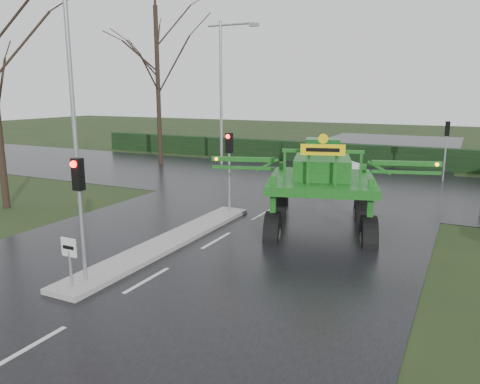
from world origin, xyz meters
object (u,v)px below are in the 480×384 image
at_px(traffic_signal_near, 79,193).
at_px(street_light_left_far, 225,80).
at_px(crop_sprayer, 274,175).
at_px(keep_left_sign, 69,254).
at_px(traffic_signal_mid, 229,155).
at_px(street_light_left_near, 75,74).
at_px(traffic_signal_far, 447,137).
at_px(white_sedan, 328,176).

relative_size(traffic_signal_near, street_light_left_far, 0.35).
xyz_separation_m(traffic_signal_near, crop_sprayer, (2.84, 6.56, -0.34)).
distance_m(keep_left_sign, traffic_signal_near, 1.61).
bearing_deg(traffic_signal_mid, street_light_left_far, 118.86).
distance_m(street_light_left_near, street_light_left_far, 14.00).
distance_m(traffic_signal_far, white_sedan, 7.22).
height_order(street_light_left_near, crop_sprayer, street_light_left_near).
distance_m(traffic_signal_near, traffic_signal_mid, 8.50).
height_order(street_light_left_near, street_light_left_far, same).
xyz_separation_m(street_light_left_far, crop_sprayer, (9.74, -14.44, -3.74)).
bearing_deg(traffic_signal_mid, white_sedan, 83.63).
bearing_deg(street_light_left_near, white_sedan, 57.01).
xyz_separation_m(street_light_left_far, white_sedan, (8.12, -1.48, -5.99)).
bearing_deg(traffic_signal_far, traffic_signal_mid, 58.07).
distance_m(street_light_left_far, white_sedan, 10.20).
height_order(keep_left_sign, white_sedan, keep_left_sign).
bearing_deg(crop_sprayer, white_sedan, 80.74).
relative_size(traffic_signal_near, traffic_signal_far, 1.00).
bearing_deg(crop_sprayer, keep_left_sign, -128.28).
relative_size(street_light_left_near, street_light_left_far, 1.00).
bearing_deg(street_light_left_far, traffic_signal_mid, -61.14).
xyz_separation_m(keep_left_sign, traffic_signal_far, (7.80, 21.51, 1.53)).
relative_size(traffic_signal_mid, street_light_left_near, 0.35).
xyz_separation_m(traffic_signal_near, traffic_signal_mid, (0.00, 8.50, 0.00)).
bearing_deg(street_light_left_far, keep_left_sign, -72.22).
distance_m(keep_left_sign, street_light_left_far, 23.11).
height_order(keep_left_sign, traffic_signal_far, traffic_signal_far).
xyz_separation_m(traffic_signal_near, street_light_left_near, (-6.89, 7.01, 3.40)).
relative_size(traffic_signal_far, crop_sprayer, 0.43).
bearing_deg(traffic_signal_far, street_light_left_near, 43.63).
bearing_deg(traffic_signal_mid, street_light_left_near, -167.79).
bearing_deg(traffic_signal_near, street_light_left_near, 134.53).
distance_m(traffic_signal_far, crop_sprayer, 15.28).
relative_size(traffic_signal_near, white_sedan, 0.79).
height_order(traffic_signal_mid, street_light_left_far, street_light_left_far).
xyz_separation_m(street_light_left_near, crop_sprayer, (9.74, -0.44, -3.74)).
bearing_deg(traffic_signal_far, street_light_left_far, 0.03).
distance_m(traffic_signal_far, street_light_left_far, 15.08).
xyz_separation_m(street_light_left_near, white_sedan, (8.12, 12.52, -5.99)).
relative_size(keep_left_sign, street_light_left_far, 0.14).
bearing_deg(traffic_signal_near, street_light_left_far, 108.17).
bearing_deg(crop_sprayer, street_light_left_far, 107.63).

